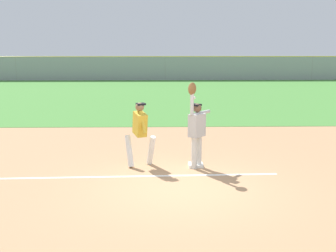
% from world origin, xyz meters
% --- Properties ---
extents(ground_plane, '(78.28, 78.28, 0.00)m').
position_xyz_m(ground_plane, '(0.00, 0.00, 0.00)').
color(ground_plane, tan).
extents(outfield_grass, '(48.41, 19.01, 0.01)m').
position_xyz_m(outfield_grass, '(0.00, 16.43, 0.01)').
color(outfield_grass, '#478438').
rests_on(outfield_grass, ground_plane).
extents(chalk_foul_line, '(12.00, 0.50, 0.01)m').
position_xyz_m(chalk_foul_line, '(-3.54, 0.80, 0.00)').
color(chalk_foul_line, white).
rests_on(chalk_foul_line, ground_plane).
extents(first_base, '(0.39, 0.39, 0.08)m').
position_xyz_m(first_base, '(0.46, 1.70, 0.04)').
color(first_base, white).
rests_on(first_base, ground_plane).
extents(fielder, '(0.68, 0.74, 2.28)m').
position_xyz_m(fielder, '(0.45, 1.58, 1.12)').
color(fielder, silver).
rests_on(fielder, ground_plane).
extents(runner, '(0.88, 0.81, 1.72)m').
position_xyz_m(runner, '(-1.02, 1.78, 1.00)').
color(runner, white).
rests_on(runner, ground_plane).
extents(baseball, '(0.07, 0.07, 0.07)m').
position_xyz_m(baseball, '(0.42, 1.92, 1.83)').
color(baseball, white).
extents(outfield_fence, '(48.49, 0.08, 1.95)m').
position_xyz_m(outfield_fence, '(0.00, 25.94, 0.97)').
color(outfield_fence, '#93999E').
rests_on(outfield_fence, ground_plane).
extents(parked_car_red, '(4.52, 2.36, 1.25)m').
position_xyz_m(parked_car_red, '(-9.67, 28.73, 0.67)').
color(parked_car_red, '#B21E1E').
rests_on(parked_car_red, ground_plane).
extents(parked_car_silver, '(4.50, 2.31, 1.25)m').
position_xyz_m(parked_car_silver, '(-5.25, 28.84, 0.67)').
color(parked_car_silver, '#B7B7BC').
rests_on(parked_car_silver, ground_plane).
extents(parked_car_green, '(4.55, 2.42, 1.25)m').
position_xyz_m(parked_car_green, '(-0.74, 28.99, 0.67)').
color(parked_car_green, '#1E6B33').
rests_on(parked_car_green, ground_plane).
extents(parked_car_blue, '(4.46, 2.23, 1.25)m').
position_xyz_m(parked_car_blue, '(3.50, 29.26, 0.67)').
color(parked_car_blue, '#23389E').
rests_on(parked_car_blue, ground_plane).
extents(parked_car_black, '(4.57, 2.46, 1.25)m').
position_xyz_m(parked_car_black, '(8.48, 29.02, 0.67)').
color(parked_car_black, black).
rests_on(parked_car_black, ground_plane).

